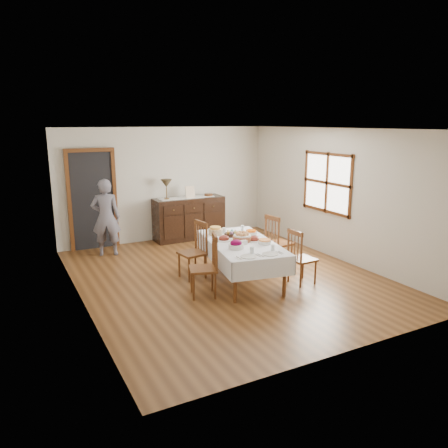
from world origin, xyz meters
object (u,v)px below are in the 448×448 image
sideboard (189,218)px  person (106,215)px  dining_table (241,246)px  chair_right_near (300,257)px  chair_left_near (206,265)px  chair_right_far (277,241)px  chair_left_far (195,249)px  table_lamp (166,184)px

sideboard → person: (-2.02, -0.40, 0.36)m
dining_table → chair_right_near: size_ratio=2.32×
chair_left_near → chair_right_far: bearing=128.8°
chair_left_far → chair_right_near: chair_left_far is taller
chair_right_near → table_lamp: (-1.04, 3.60, 0.86)m
chair_right_far → table_lamp: size_ratio=2.19×
dining_table → chair_left_far: bearing=149.6°
dining_table → chair_left_near: chair_left_near is taller
dining_table → person: bearing=133.2°
chair_right_far → sideboard: (-0.68, 2.66, -0.01)m
chair_right_far → sideboard: size_ratio=0.61×
chair_right_far → table_lamp: 3.04m
dining_table → sideboard: bearing=94.3°
dining_table → sideboard: 3.03m
chair_left_near → chair_right_far: chair_right_far is taller
chair_left_far → chair_left_near: bearing=-20.0°
table_lamp → chair_left_far: bearing=-99.5°
chair_left_near → table_lamp: (0.60, 3.34, 0.84)m
sideboard → chair_left_far: bearing=-111.1°
dining_table → table_lamp: (-0.22, 3.02, 0.72)m
chair_right_far → table_lamp: table_lamp is taller
chair_right_near → table_lamp: 3.85m
dining_table → chair_right_near: chair_right_near is taller
sideboard → dining_table: bearing=-95.9°
dining_table → chair_left_near: (-0.83, -0.33, -0.11)m
chair_right_far → chair_left_far: bearing=75.6°
sideboard → person: person is taller
chair_left_near → sideboard: size_ratio=0.61×
dining_table → chair_right_near: bearing=-25.4°
chair_right_near → table_lamp: size_ratio=2.08×
dining_table → sideboard: size_ratio=1.34×
dining_table → chair_right_far: 1.06m
chair_right_near → sideboard: size_ratio=0.58×
person → chair_right_far: bearing=157.4°
sideboard → table_lamp: table_lamp is taller
chair_left_near → table_lamp: table_lamp is taller
table_lamp → dining_table: bearing=-85.7°
chair_left_near → sideboard: 3.53m
dining_table → chair_right_near: 1.01m
chair_left_far → sideboard: 2.65m
chair_right_near → person: size_ratio=0.56×
chair_right_near → person: bearing=35.4°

